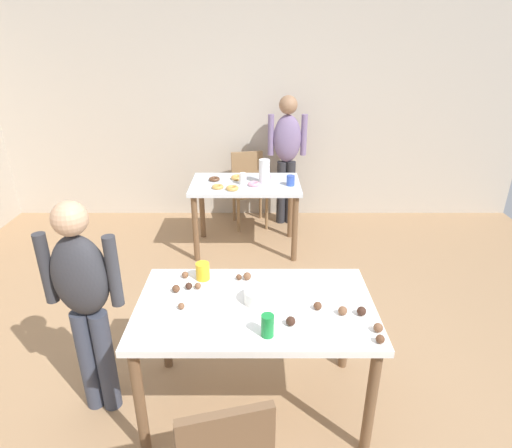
{
  "coord_description": "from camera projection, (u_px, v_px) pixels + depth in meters",
  "views": [
    {
      "loc": [
        -0.06,
        -2.06,
        2.16
      ],
      "look_at": [
        -0.05,
        0.77,
        0.9
      ],
      "focal_mm": 30.05,
      "sensor_mm": 36.0,
      "label": 1
    }
  ],
  "objects": [
    {
      "name": "ground_plane",
      "position": [
        264.0,
        400.0,
        2.75
      ],
      "size": [
        6.4,
        6.4,
        0.0
      ],
      "primitive_type": "plane",
      "color": "#9E7A56"
    },
    {
      "name": "wall_back",
      "position": [
        260.0,
        112.0,
        5.15
      ],
      "size": [
        6.4,
        0.1,
        2.6
      ],
      "primitive_type": "cube",
      "color": "#BCB2A3",
      "rests_on": "ground_plane"
    },
    {
      "name": "dining_table_near",
      "position": [
        255.0,
        318.0,
        2.47
      ],
      "size": [
        1.35,
        0.8,
        0.75
      ],
      "color": "white",
      "rests_on": "ground_plane"
    },
    {
      "name": "dining_table_far",
      "position": [
        245.0,
        193.0,
        4.46
      ],
      "size": [
        1.12,
        0.69,
        0.75
      ],
      "color": "silver",
      "rests_on": "ground_plane"
    },
    {
      "name": "chair_far_table",
      "position": [
        248.0,
        184.0,
        5.16
      ],
      "size": [
        0.47,
        0.47,
        0.87
      ],
      "color": "olive",
      "rests_on": "ground_plane"
    },
    {
      "name": "person_girl_near",
      "position": [
        84.0,
        296.0,
        2.39
      ],
      "size": [
        0.45,
        0.23,
        1.38
      ],
      "color": "#383D4C",
      "rests_on": "ground_plane"
    },
    {
      "name": "person_adult_far",
      "position": [
        286.0,
        150.0,
        4.99
      ],
      "size": [
        0.45,
        0.21,
        1.53
      ],
      "color": "#28282D",
      "rests_on": "ground_plane"
    },
    {
      "name": "mixing_bowl",
      "position": [
        260.0,
        296.0,
        2.44
      ],
      "size": [
        0.18,
        0.18,
        0.08
      ],
      "primitive_type": "cylinder",
      "color": "white",
      "rests_on": "dining_table_near"
    },
    {
      "name": "soda_can",
      "position": [
        268.0,
        325.0,
        2.16
      ],
      "size": [
        0.07,
        0.07,
        0.12
      ],
      "primitive_type": "cylinder",
      "color": "#198438",
      "rests_on": "dining_table_near"
    },
    {
      "name": "fork_near",
      "position": [
        219.0,
        286.0,
        2.6
      ],
      "size": [
        0.17,
        0.02,
        0.01
      ],
      "primitive_type": "cube",
      "color": "silver",
      "rests_on": "dining_table_near"
    },
    {
      "name": "cup_near_0",
      "position": [
        202.0,
        271.0,
        2.66
      ],
      "size": [
        0.09,
        0.09,
        0.11
      ],
      "primitive_type": "cylinder",
      "color": "yellow",
      "rests_on": "dining_table_near"
    },
    {
      "name": "cake_ball_0",
      "position": [
        377.0,
        327.0,
        2.2
      ],
      "size": [
        0.05,
        0.05,
        0.05
      ],
      "primitive_type": "sphere",
      "color": "brown",
      "rests_on": "dining_table_near"
    },
    {
      "name": "cake_ball_1",
      "position": [
        342.0,
        311.0,
        2.33
      ],
      "size": [
        0.05,
        0.05,
        0.05
      ],
      "primitive_type": "sphere",
      "color": "brown",
      "rests_on": "dining_table_near"
    },
    {
      "name": "cake_ball_2",
      "position": [
        317.0,
        306.0,
        2.38
      ],
      "size": [
        0.05,
        0.05,
        0.05
      ],
      "primitive_type": "sphere",
      "color": "brown",
      "rests_on": "dining_table_near"
    },
    {
      "name": "cake_ball_3",
      "position": [
        180.0,
        306.0,
        2.38
      ],
      "size": [
        0.04,
        0.04,
        0.04
      ],
      "primitive_type": "sphere",
      "color": "brown",
      "rests_on": "dining_table_near"
    },
    {
      "name": "cake_ball_4",
      "position": [
        197.0,
        286.0,
        2.57
      ],
      "size": [
        0.04,
        0.04,
        0.04
      ],
      "primitive_type": "sphere",
      "color": "brown",
      "rests_on": "dining_table_near"
    },
    {
      "name": "cake_ball_5",
      "position": [
        379.0,
        339.0,
        2.12
      ],
      "size": [
        0.04,
        0.04,
        0.04
      ],
      "primitive_type": "sphere",
      "color": "brown",
      "rests_on": "dining_table_near"
    },
    {
      "name": "cake_ball_6",
      "position": [
        361.0,
        311.0,
        2.33
      ],
      "size": [
        0.05,
        0.05,
        0.05
      ],
      "primitive_type": "sphere",
      "color": "#3D2319",
      "rests_on": "dining_table_near"
    },
    {
      "name": "cake_ball_7",
      "position": [
        246.0,
        276.0,
        2.67
      ],
      "size": [
        0.05,
        0.05,
        0.05
      ],
      "primitive_type": "sphere",
      "color": "brown",
      "rests_on": "dining_table_near"
    },
    {
      "name": "cake_ball_8",
      "position": [
        290.0,
        321.0,
        2.25
      ],
      "size": [
        0.05,
        0.05,
        0.05
      ],
      "primitive_type": "sphere",
      "color": "#3D2319",
      "rests_on": "dining_table_near"
    },
    {
      "name": "cake_ball_9",
      "position": [
        175.0,
        289.0,
        2.54
      ],
      "size": [
        0.05,
        0.05,
        0.05
      ],
      "primitive_type": "sphere",
      "color": "brown",
      "rests_on": "dining_table_near"
    },
    {
      "name": "cake_ball_10",
      "position": [
        238.0,
        277.0,
        2.67
      ],
      "size": [
        0.04,
        0.04,
        0.04
      ],
      "primitive_type": "sphere",
      "color": "brown",
      "rests_on": "dining_table_near"
    },
    {
      "name": "cake_ball_11",
      "position": [
        188.0,
        286.0,
        2.57
      ],
      "size": [
        0.04,
        0.04,
        0.04
      ],
      "primitive_type": "sphere",
      "color": "#3D2319",
      "rests_on": "dining_table_near"
    },
    {
      "name": "cake_ball_12",
      "position": [
        184.0,
        275.0,
        2.69
      ],
      "size": [
        0.04,
        0.04,
        0.04
      ],
      "primitive_type": "sphere",
      "color": "brown",
      "rests_on": "dining_table_near"
    },
    {
      "name": "pitcher_far",
      "position": [
        263.0,
        171.0,
        4.36
      ],
      "size": [
        0.11,
        0.11,
        0.25
      ],
      "primitive_type": "cylinder",
      "color": "white",
      "rests_on": "dining_table_far"
    },
    {
      "name": "cup_far_0",
      "position": [
        242.0,
        179.0,
        4.35
      ],
      "size": [
        0.07,
        0.07,
        0.12
      ],
      "primitive_type": "cylinder",
      "color": "white",
      "rests_on": "dining_table_far"
    },
    {
      "name": "cup_far_1",
      "position": [
        290.0,
        181.0,
        4.32
      ],
      "size": [
        0.08,
        0.08,
        0.1
      ],
      "primitive_type": "cylinder",
      "color": "#3351B2",
      "rests_on": "dining_table_far"
    },
    {
      "name": "donut_far_0",
      "position": [
        214.0,
        179.0,
        4.47
      ],
      "size": [
        0.11,
        0.11,
        0.03
      ],
      "primitive_type": "torus",
      "color": "brown",
      "rests_on": "dining_table_far"
    },
    {
      "name": "donut_far_1",
      "position": [
        236.0,
        178.0,
        4.51
      ],
      "size": [
        0.13,
        0.13,
        0.04
      ],
      "primitive_type": "torus",
      "color": "gold",
      "rests_on": "dining_table_far"
    },
    {
      "name": "donut_far_2",
      "position": [
        265.0,
        177.0,
        4.54
      ],
      "size": [
        0.12,
        0.12,
        0.03
      ],
      "primitive_type": "torus",
      "color": "pink",
      "rests_on": "dining_table_far"
    },
    {
      "name": "donut_far_3",
      "position": [
        232.0,
        188.0,
        4.21
      ],
      "size": [
        0.13,
        0.13,
        0.04
      ],
      "primitive_type": "torus",
      "color": "gold",
      "rests_on": "dining_table_far"
    },
    {
      "name": "donut_far_4",
      "position": [
        217.0,
        187.0,
        4.25
      ],
      "size": [
        0.12,
        0.12,
        0.03
      ],
      "primitive_type": "torus",
      "color": "gold",
      "rests_on": "dining_table_far"
    },
    {
      "name": "donut_far_5",
      "position": [
        253.0,
        184.0,
        4.33
      ],
      "size": [
        0.12,
        0.12,
        0.04
      ],
      "primitive_type": "torus",
      "color": "pink",
      "rests_on": "dining_table_far"
    }
  ]
}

